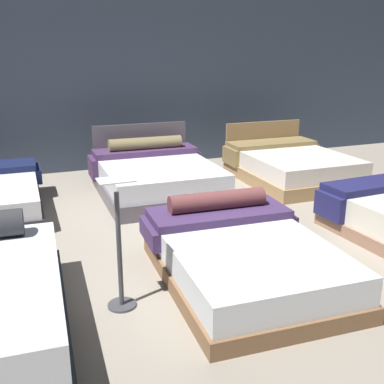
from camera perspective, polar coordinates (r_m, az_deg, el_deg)
ground_plane at (r=5.47m, az=0.41°, el=-5.16°), size 18.00×18.00×0.02m
showroom_back_wall at (r=8.41m, az=-8.88°, el=14.79°), size 18.00×0.06×3.50m
bed_1 at (r=4.38m, az=6.17°, el=-7.81°), size 1.61×2.09×0.67m
bed_4 at (r=6.87m, az=-4.41°, el=1.90°), size 1.75×2.05×0.92m
bed_5 at (r=7.76m, az=11.97°, el=3.18°), size 1.63×2.06×0.83m
price_sign at (r=3.86m, az=-8.85°, el=-8.13°), size 0.28×0.24×1.11m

